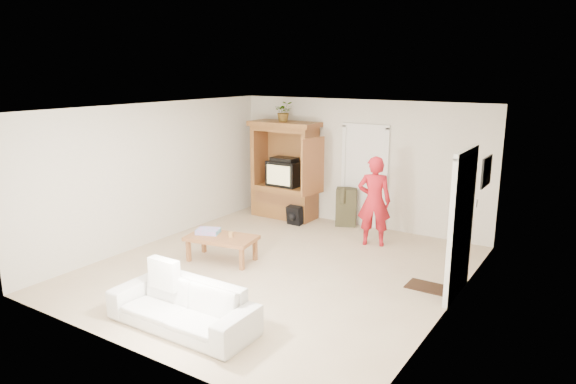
# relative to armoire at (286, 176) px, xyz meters

# --- Properties ---
(floor) EXTENTS (6.00, 6.00, 0.00)m
(floor) POSITION_rel_armoire_xyz_m (1.58, -2.66, -0.91)
(floor) COLOR tan
(floor) RESTS_ON ground
(ceiling) EXTENTS (6.00, 6.00, 0.00)m
(ceiling) POSITION_rel_armoire_xyz_m (1.58, -2.66, 1.69)
(ceiling) COLOR white
(ceiling) RESTS_ON floor
(wall_back) EXTENTS (5.50, 0.00, 5.50)m
(wall_back) POSITION_rel_armoire_xyz_m (1.58, 0.34, 0.39)
(wall_back) COLOR silver
(wall_back) RESTS_ON floor
(wall_front) EXTENTS (5.50, 0.00, 5.50)m
(wall_front) POSITION_rel_armoire_xyz_m (1.58, -5.66, 0.39)
(wall_front) COLOR silver
(wall_front) RESTS_ON floor
(wall_left) EXTENTS (0.00, 6.00, 6.00)m
(wall_left) POSITION_rel_armoire_xyz_m (-1.17, -2.66, 0.39)
(wall_left) COLOR silver
(wall_left) RESTS_ON floor
(wall_right) EXTENTS (0.00, 6.00, 6.00)m
(wall_right) POSITION_rel_armoire_xyz_m (4.33, -2.66, 0.39)
(wall_right) COLOR silver
(wall_right) RESTS_ON floor
(armoire) EXTENTS (1.82, 1.14, 2.10)m
(armoire) POSITION_rel_armoire_xyz_m (0.00, 0.00, 0.00)
(armoire) COLOR olive
(armoire) RESTS_ON floor
(door_back) EXTENTS (0.85, 0.05, 2.04)m
(door_back) POSITION_rel_armoire_xyz_m (1.73, 0.31, 0.11)
(door_back) COLOR white
(door_back) RESTS_ON floor
(doorway_right) EXTENTS (0.05, 0.90, 2.04)m
(doorway_right) POSITION_rel_armoire_xyz_m (4.30, -2.06, 0.11)
(doorway_right) COLOR black
(doorway_right) RESTS_ON floor
(framed_picture) EXTENTS (0.03, 0.60, 0.48)m
(framed_picture) POSITION_rel_armoire_xyz_m (4.31, -0.76, 0.69)
(framed_picture) COLOR black
(framed_picture) RESTS_ON wall_right
(doormat) EXTENTS (0.60, 0.40, 0.02)m
(doormat) POSITION_rel_armoire_xyz_m (3.88, -2.06, -0.90)
(doormat) COLOR #382316
(doormat) RESTS_ON floor
(plant) EXTENTS (0.51, 0.50, 0.43)m
(plant) POSITION_rel_armoire_xyz_m (-0.02, -0.03, 1.40)
(plant) COLOR #4C7238
(plant) RESTS_ON armoire
(man) EXTENTS (0.71, 0.58, 1.67)m
(man) POSITION_rel_armoire_xyz_m (2.39, -0.70, -0.07)
(man) COLOR red
(man) RESTS_ON floor
(sofa) EXTENTS (1.97, 0.79, 0.57)m
(sofa) POSITION_rel_armoire_xyz_m (1.66, -4.93, -0.62)
(sofa) COLOR silver
(sofa) RESTS_ON floor
(coffee_table) EXTENTS (1.26, 0.83, 0.43)m
(coffee_table) POSITION_rel_armoire_xyz_m (0.57, -2.86, -0.53)
(coffee_table) COLOR #9E5F36
(coffee_table) RESTS_ON floor
(towel) EXTENTS (0.46, 0.40, 0.08)m
(towel) POSITION_rel_armoire_xyz_m (0.27, -2.86, -0.43)
(towel) COLOR #FC54C0
(towel) RESTS_ON coffee_table
(candle) EXTENTS (0.08, 0.08, 0.10)m
(candle) POSITION_rel_armoire_xyz_m (0.73, -2.81, -0.42)
(candle) COLOR tan
(candle) RESTS_ON coffee_table
(backpack_black) EXTENTS (0.31, 0.19, 0.39)m
(backpack_black) POSITION_rel_armoire_xyz_m (0.50, -0.41, -0.72)
(backpack_black) COLOR black
(backpack_black) RESTS_ON floor
(backpack_olive) EXTENTS (0.50, 0.44, 0.79)m
(backpack_olive) POSITION_rel_armoire_xyz_m (1.42, 0.13, -0.51)
(backpack_olive) COLOR #47442B
(backpack_olive) RESTS_ON floor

